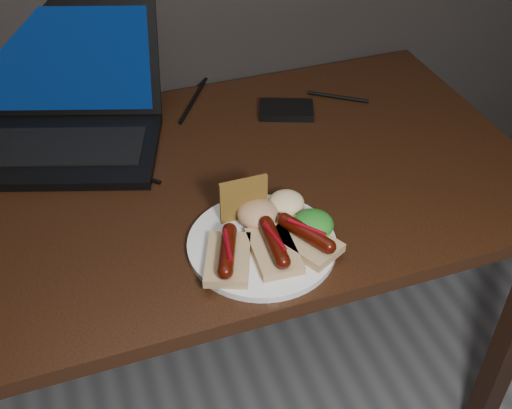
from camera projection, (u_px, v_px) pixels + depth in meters
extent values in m
cube|color=#311B0C|center=(175.00, 193.00, 1.22)|extent=(1.40, 0.70, 0.03)
cube|color=#311B0C|center=(508.00, 344.00, 1.41)|extent=(0.05, 0.05, 0.72)
cube|color=#311B0C|center=(380.00, 185.00, 1.85)|extent=(0.05, 0.05, 0.72)
cube|color=black|center=(66.00, 150.00, 1.29)|extent=(0.42, 0.34, 0.02)
cube|color=black|center=(65.00, 146.00, 1.28)|extent=(0.34, 0.22, 0.00)
cube|color=black|center=(70.00, 58.00, 1.33)|extent=(0.38, 0.20, 0.23)
cube|color=#07254E|center=(70.00, 58.00, 1.33)|extent=(0.34, 0.17, 0.20)
cube|color=black|center=(286.00, 110.00, 1.41)|extent=(0.14, 0.11, 0.02)
cylinder|color=black|center=(122.00, 169.00, 1.25)|extent=(0.13, 0.14, 0.01)
cylinder|color=black|center=(195.00, 97.00, 1.46)|extent=(0.12, 0.19, 0.01)
cylinder|color=black|center=(338.00, 97.00, 1.46)|extent=(0.12, 0.09, 0.01)
cylinder|color=white|center=(262.00, 244.00, 1.08)|extent=(0.32, 0.32, 0.01)
cube|color=#D7B87E|center=(228.00, 259.00, 1.04)|extent=(0.11, 0.13, 0.02)
cylinder|color=#4A1004|center=(227.00, 250.00, 1.02)|extent=(0.06, 0.10, 0.02)
sphere|color=#4A1004|center=(225.00, 272.00, 0.99)|extent=(0.03, 0.02, 0.02)
sphere|color=#4A1004|center=(229.00, 230.00, 1.06)|extent=(0.03, 0.02, 0.02)
cylinder|color=#6E050D|center=(227.00, 245.00, 1.02)|extent=(0.02, 0.07, 0.01)
cube|color=#D7B87E|center=(274.00, 251.00, 1.05)|extent=(0.08, 0.12, 0.02)
cylinder|color=#4A1004|center=(274.00, 242.00, 1.04)|extent=(0.03, 0.10, 0.02)
sphere|color=#4A1004|center=(283.00, 262.00, 1.00)|extent=(0.02, 0.02, 0.02)
sphere|color=#4A1004|center=(266.00, 223.00, 1.07)|extent=(0.02, 0.02, 0.02)
cylinder|color=#6E050D|center=(274.00, 236.00, 1.03)|extent=(0.02, 0.07, 0.01)
cube|color=#D7B87E|center=(305.00, 242.00, 1.07)|extent=(0.12, 0.13, 0.02)
cylinder|color=#4A1004|center=(306.00, 233.00, 1.05)|extent=(0.07, 0.10, 0.02)
sphere|color=#4A1004|center=(329.00, 247.00, 1.03)|extent=(0.03, 0.02, 0.02)
sphere|color=#4A1004|center=(284.00, 220.00, 1.08)|extent=(0.03, 0.02, 0.02)
cylinder|color=#6E050D|center=(306.00, 227.00, 1.05)|extent=(0.05, 0.06, 0.01)
cube|color=olive|center=(244.00, 199.00, 1.10)|extent=(0.08, 0.01, 0.08)
ellipsoid|color=#105317|center=(313.00, 224.00, 1.08)|extent=(0.07, 0.07, 0.04)
ellipsoid|color=#99240F|center=(258.00, 213.00, 1.11)|extent=(0.07, 0.07, 0.04)
ellipsoid|color=#ECE7CB|center=(286.00, 203.00, 1.13)|extent=(0.06, 0.06, 0.04)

